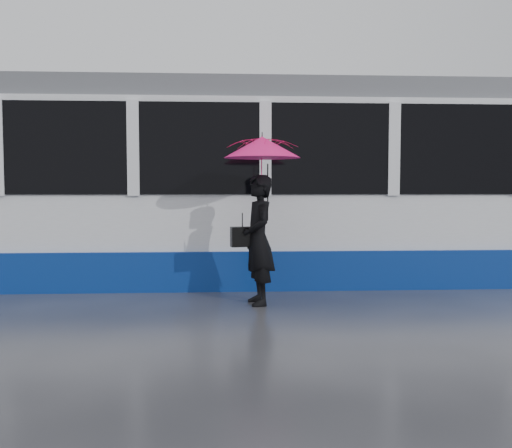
{
  "coord_description": "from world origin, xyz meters",
  "views": [
    {
      "loc": [
        -0.41,
        -7.46,
        1.6
      ],
      "look_at": [
        0.05,
        0.39,
        1.1
      ],
      "focal_mm": 40.0,
      "sensor_mm": 36.0,
      "label": 1
    }
  ],
  "objects": [
    {
      "name": "rails",
      "position": [
        0.0,
        2.5,
        0.01
      ],
      "size": [
        34.0,
        1.51,
        0.02
      ],
      "color": "#3F3D38",
      "rests_on": "ground"
    },
    {
      "name": "woman",
      "position": [
        0.08,
        0.28,
        0.89
      ],
      "size": [
        0.55,
        0.72,
        1.78
      ],
      "primitive_type": "imported",
      "rotation": [
        0.0,
        0.0,
        -1.37
      ],
      "color": "black",
      "rests_on": "ground"
    },
    {
      "name": "tram",
      "position": [
        -3.25,
        2.5,
        1.64
      ],
      "size": [
        26.0,
        2.56,
        3.35
      ],
      "color": "white",
      "rests_on": "ground"
    },
    {
      "name": "handbag",
      "position": [
        -0.14,
        0.3,
        0.93
      ],
      "size": [
        0.34,
        0.2,
        0.46
      ],
      "rotation": [
        0.0,
        0.0,
        0.2
      ],
      "color": "black",
      "rests_on": "ground"
    },
    {
      "name": "umbrella",
      "position": [
        0.13,
        0.28,
        1.95
      ],
      "size": [
        1.23,
        1.23,
        1.2
      ],
      "rotation": [
        0.0,
        0.0,
        0.2
      ],
      "color": "#F21454",
      "rests_on": "ground"
    },
    {
      "name": "ground",
      "position": [
        0.0,
        0.0,
        0.0
      ],
      "size": [
        90.0,
        90.0,
        0.0
      ],
      "primitive_type": "plane",
      "color": "#2C2C31",
      "rests_on": "ground"
    }
  ]
}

